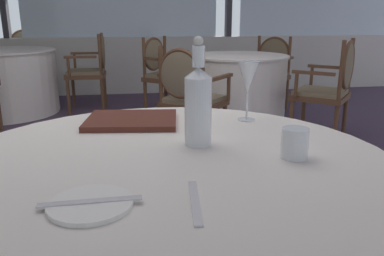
{
  "coord_description": "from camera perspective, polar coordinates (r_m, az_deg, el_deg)",
  "views": [
    {
      "loc": [
        0.09,
        -2.29,
        1.13
      ],
      "look_at": [
        0.26,
        -1.24,
        0.83
      ],
      "focal_mm": 36.16,
      "sensor_mm": 36.0,
      "label": 1
    }
  ],
  "objects": [
    {
      "name": "window_wall_far",
      "position": [
        6.03,
        -10.36,
        16.21
      ],
      "size": [
        10.32,
        0.14,
        2.97
      ],
      "color": "beige",
      "rests_on": "ground_plane"
    },
    {
      "name": "menu_book",
      "position": [
        1.41,
        -8.86,
        1.15
      ],
      "size": [
        0.35,
        0.29,
        0.02
      ],
      "primitive_type": "cube",
      "rotation": [
        0.0,
        0.0,
        -0.12
      ],
      "color": "#512319",
      "rests_on": "foreground_table"
    },
    {
      "name": "dining_chair_0_3",
      "position": [
        3.77,
        19.88,
        6.18
      ],
      "size": [
        0.65,
        0.66,
        0.95
      ],
      "rotation": [
        0.0,
        0.0,
        8.71
      ],
      "color": "brown",
      "rests_on": "ground_plane"
    },
    {
      "name": "water_bottle",
      "position": [
        1.13,
        0.91,
        3.63
      ],
      "size": [
        0.08,
        0.08,
        0.32
      ],
      "color": "white",
      "rests_on": "foreground_table"
    },
    {
      "name": "background_table_1",
      "position": [
        5.24,
        -26.28,
        6.11
      ],
      "size": [
        1.32,
        1.32,
        0.77
      ],
      "color": "white",
      "rests_on": "ground_plane"
    },
    {
      "name": "dining_chair_1_0",
      "position": [
        6.26,
        -23.49,
        9.44
      ],
      "size": [
        0.54,
        0.48,
        0.98
      ],
      "rotation": [
        0.0,
        0.0,
        4.7
      ],
      "color": "brown",
      "rests_on": "ground_plane"
    },
    {
      "name": "water_tumbler",
      "position": [
        1.08,
        14.92,
        -2.16
      ],
      "size": [
        0.07,
        0.07,
        0.08
      ],
      "primitive_type": "cylinder",
      "color": "white",
      "rests_on": "foreground_table"
    },
    {
      "name": "dining_chair_0_0",
      "position": [
        4.93,
        11.39,
        8.68
      ],
      "size": [
        0.66,
        0.65,
        0.91
      ],
      "rotation": [
        0.0,
        0.0,
        4.0
      ],
      "color": "brown",
      "rests_on": "ground_plane"
    },
    {
      "name": "ground_plane",
      "position": [
        2.56,
        -10.33,
        -10.6
      ],
      "size": [
        13.41,
        13.41,
        0.0
      ],
      "primitive_type": "plane",
      "color": "#47384C"
    },
    {
      "name": "dining_chair_0_2",
      "position": [
        3.25,
        -0.49,
        5.31
      ],
      "size": [
        0.66,
        0.65,
        0.91
      ],
      "rotation": [
        0.0,
        0.0,
        7.14
      ],
      "color": "brown",
      "rests_on": "ground_plane"
    },
    {
      "name": "butter_knife",
      "position": [
        0.82,
        -14.86,
        -10.46
      ],
      "size": [
        0.21,
        0.02,
        0.0
      ],
      "primitive_type": "cube",
      "rotation": [
        0.0,
        0.0,
        0.02
      ],
      "color": "silver",
      "rests_on": "foreground_table"
    },
    {
      "name": "dining_chair_0_1",
      "position": [
        4.54,
        -4.23,
        8.6
      ],
      "size": [
        0.65,
        0.66,
        0.92
      ],
      "rotation": [
        0.0,
        0.0,
        5.57
      ],
      "color": "brown",
      "rests_on": "ground_plane"
    },
    {
      "name": "dining_chair_1_3",
      "position": [
        4.98,
        -14.46,
        8.89
      ],
      "size": [
        0.48,
        0.54,
        0.95
      ],
      "rotation": [
        0.0,
        0.0,
        9.41
      ],
      "color": "brown",
      "rests_on": "ground_plane"
    },
    {
      "name": "background_table_0",
      "position": [
        4.09,
        6.59,
        5.33
      ],
      "size": [
        1.04,
        1.04,
        0.77
      ],
      "color": "white",
      "rests_on": "ground_plane"
    },
    {
      "name": "dinner_fork",
      "position": [
        0.81,
        0.46,
        -10.81
      ],
      "size": [
        0.04,
        0.2,
        0.0
      ],
      "primitive_type": "cube",
      "rotation": [
        0.0,
        0.0,
        1.47
      ],
      "color": "silver",
      "rests_on": "foreground_table"
    },
    {
      "name": "side_plate",
      "position": [
        0.82,
        -14.83,
        -10.79
      ],
      "size": [
        0.17,
        0.17,
        0.01
      ],
      "primitive_type": "cylinder",
      "color": "white",
      "rests_on": "foreground_table"
    },
    {
      "name": "wine_glass",
      "position": [
        1.42,
        8.27,
        7.25
      ],
      "size": [
        0.08,
        0.08,
        0.22
      ],
      "color": "white",
      "rests_on": "foreground_table"
    }
  ]
}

